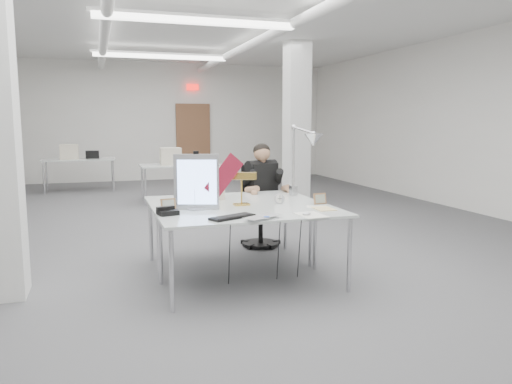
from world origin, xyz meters
The scene contains 23 objects.
room_shell centered at (0.04, 0.13, 1.69)m, with size 10.04×14.04×3.24m.
desk_main centered at (0.00, -2.50, 0.74)m, with size 1.80×0.90×0.03m, color silver.
desk_second centered at (0.00, -1.60, 0.74)m, with size 1.80×0.90×0.03m, color silver.
bg_desk_a centered at (0.20, 3.00, 0.74)m, with size 1.60×0.80×0.03m, color silver.
bg_desk_b centered at (-1.80, 5.20, 0.74)m, with size 1.60×0.80×0.03m, color silver.
filing_cabinet centered at (-3.50, 6.65, 0.60)m, with size 0.45×0.55×1.20m, color gray.
office_chair centered at (0.60, -0.94, 0.50)m, with size 0.49×0.49×1.00m, color black, non-canonical shape.
seated_person centered at (0.60, -0.99, 0.90)m, with size 0.48×0.60×0.91m, color black, non-canonical shape.
monitor centered at (-0.48, -2.18, 1.03)m, with size 0.44×0.04×0.55m, color #A7A6AB.
pennant centered at (-0.21, -2.21, 1.08)m, with size 0.44×0.01×0.18m, color maroon.
keyboard centered at (-0.26, -2.73, 0.77)m, with size 0.44×0.15×0.02m, color black.
laptop centered at (0.01, -2.90, 0.77)m, with size 0.37×0.24×0.03m, color silver.
mouse centered at (0.42, -2.82, 0.77)m, with size 0.08×0.05×0.03m, color #B7B8BD.
bankers_lamp centered at (0.01, -2.08, 0.94)m, with size 0.33×0.13×0.37m, color gold, non-canonical shape.
desk_phone centered at (-0.79, -2.38, 0.78)m, with size 0.18×0.16×0.04m, color black.
picture_frame_left centered at (-0.76, -2.15, 0.81)m, with size 0.15×0.01×0.12m, color #976B41.
picture_frame_right centered at (0.82, -2.26, 0.81)m, with size 0.15×0.01×0.12m, color #A46F46.
desk_clock centered at (0.42, -2.10, 0.81)m, with size 0.11×0.11×0.03m, color #B1B1B6.
paper_stack_a centered at (0.47, -2.82, 0.76)m, with size 0.22×0.32×0.01m, color silver.
paper_stack_b centered at (0.73, -2.55, 0.76)m, with size 0.18×0.25×0.01m, color #D7BD80.
paper_stack_c centered at (0.70, -2.43, 0.76)m, with size 0.20×0.14×0.01m, color silver.
beige_monitor centered at (-0.29, -1.55, 0.94)m, with size 0.39×0.36×0.36m, color beige.
architect_lamp centered at (0.77, -1.87, 1.20)m, with size 0.24×0.69×0.89m, color silver, non-canonical shape.
Camera 1 is at (-1.40, -6.99, 1.62)m, focal length 35.00 mm.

